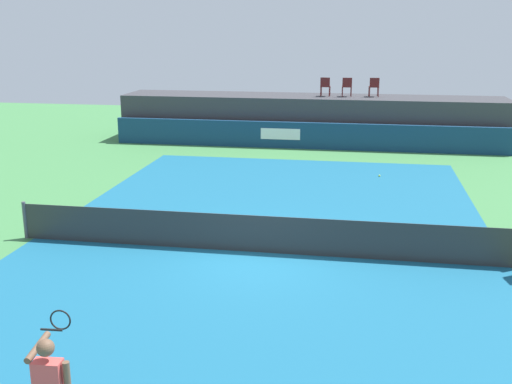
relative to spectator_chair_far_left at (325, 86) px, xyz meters
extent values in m
plane|color=#3D7A42|center=(-0.65, -12.18, -2.69)|extent=(48.00, 48.00, 0.00)
cube|color=#16597A|center=(-0.65, -15.18, -2.69)|extent=(12.00, 22.00, 0.00)
cube|color=navy|center=(-0.65, -1.68, -2.09)|extent=(18.00, 0.20, 1.20)
cube|color=white|center=(-1.87, -1.79, -2.03)|extent=(1.80, 0.02, 0.50)
cube|color=#38383D|center=(-0.65, 0.12, -1.59)|extent=(18.00, 2.80, 2.20)
cylinder|color=#561919|center=(0.21, 0.27, -0.27)|extent=(0.04, 0.04, 0.44)
cylinder|color=#561919|center=(-0.19, 0.28, -0.27)|extent=(0.04, 0.04, 0.44)
cylinder|color=#561919|center=(0.20, -0.13, -0.27)|extent=(0.04, 0.04, 0.44)
cylinder|color=#561919|center=(-0.21, -0.12, -0.27)|extent=(0.04, 0.04, 0.44)
cube|color=#561919|center=(0.00, 0.08, -0.04)|extent=(0.46, 0.46, 0.03)
cube|color=#561919|center=(-0.01, -0.13, 0.19)|extent=(0.44, 0.04, 0.42)
cylinder|color=#561919|center=(1.18, 0.35, -0.27)|extent=(0.04, 0.04, 0.44)
cylinder|color=#561919|center=(0.78, 0.32, -0.27)|extent=(0.04, 0.04, 0.44)
cylinder|color=#561919|center=(1.21, -0.06, -0.27)|extent=(0.04, 0.04, 0.44)
cylinder|color=#561919|center=(0.81, -0.09, -0.27)|extent=(0.04, 0.04, 0.44)
cube|color=#561919|center=(1.00, 0.13, -0.04)|extent=(0.47, 0.47, 0.03)
cube|color=#561919|center=(1.01, -0.08, 0.19)|extent=(0.44, 0.06, 0.42)
cylinder|color=#561919|center=(2.43, 0.50, -0.27)|extent=(0.04, 0.04, 0.44)
cylinder|color=#561919|center=(2.02, 0.47, -0.27)|extent=(0.04, 0.04, 0.44)
cylinder|color=#561919|center=(2.46, 0.10, -0.27)|extent=(0.04, 0.04, 0.44)
cylinder|color=#561919|center=(2.06, 0.06, -0.27)|extent=(0.04, 0.04, 0.44)
cube|color=#561919|center=(2.24, 0.28, -0.04)|extent=(0.48, 0.48, 0.03)
cube|color=#561919|center=(2.26, 0.08, 0.19)|extent=(0.44, 0.07, 0.42)
cube|color=#2D2D2D|center=(-0.65, -15.18, -2.22)|extent=(12.40, 0.02, 0.95)
cylinder|color=#4C4C51|center=(-6.85, -15.18, -2.19)|extent=(0.10, 0.10, 1.00)
cube|color=#E54C47|center=(-1.90, -23.21, -1.49)|extent=(0.37, 0.22, 0.56)
sphere|color=brown|center=(-1.90, -23.21, -1.03)|extent=(0.22, 0.22, 0.22)
cylinder|color=brown|center=(-1.66, -23.20, -1.51)|extent=(0.09, 0.09, 0.60)
cylinder|color=brown|center=(-2.16, -22.96, -1.19)|extent=(0.13, 0.61, 0.14)
cylinder|color=black|center=(-2.19, -22.54, -1.16)|extent=(0.30, 0.05, 0.03)
torus|color=black|center=(-2.21, -22.25, -1.16)|extent=(0.30, 0.04, 0.30)
sphere|color=#D8EA33|center=(2.50, -6.61, -2.66)|extent=(0.07, 0.07, 0.07)
camera|label=1|loc=(1.79, -29.49, 2.78)|focal=43.62mm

